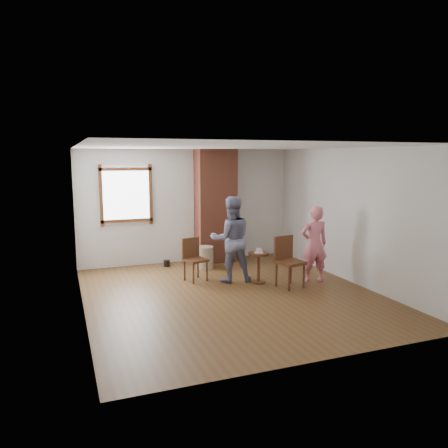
{
  "coord_description": "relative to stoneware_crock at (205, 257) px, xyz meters",
  "views": [
    {
      "loc": [
        -2.77,
        -6.95,
        2.43
      ],
      "look_at": [
        0.16,
        0.8,
        1.15
      ],
      "focal_mm": 35.0,
      "sensor_mm": 36.0,
      "label": 1
    }
  ],
  "objects": [
    {
      "name": "man",
      "position": [
        0.16,
        -1.16,
        0.6
      ],
      "size": [
        0.9,
        0.75,
        1.68
      ],
      "primitive_type": "imported",
      "rotation": [
        0.0,
        0.0,
        2.99
      ],
      "color": "#16173C",
      "rests_on": "ground"
    },
    {
      "name": "stoneware_crock",
      "position": [
        0.0,
        0.0,
        0.0
      ],
      "size": [
        0.46,
        0.46,
        0.48
      ],
      "primitive_type": "cylinder",
      "rotation": [
        0.0,
        0.0,
        0.24
      ],
      "color": "tan",
      "rests_on": "ground"
    },
    {
      "name": "dining_chair_right",
      "position": [
        1.03,
        -1.85,
        0.29
      ],
      "size": [
        0.53,
        0.53,
        0.95
      ],
      "rotation": [
        0.0,
        0.0,
        0.22
      ],
      "color": "#5A331B",
      "rests_on": "ground"
    },
    {
      "name": "cake_slice",
      "position": [
        0.63,
        -1.46,
        0.4
      ],
      "size": [
        0.08,
        0.07,
        0.06
      ],
      "primitive_type": "cube",
      "color": "white",
      "rests_on": "cake_plate"
    },
    {
      "name": "side_table",
      "position": [
        0.62,
        -1.46,
        0.16
      ],
      "size": [
        0.4,
        0.4,
        0.6
      ],
      "color": "#5A331B",
      "rests_on": "ground"
    },
    {
      "name": "person_pink",
      "position": [
        1.67,
        -1.74,
        0.51
      ],
      "size": [
        0.59,
        0.44,
        1.5
      ],
      "primitive_type": "imported",
      "rotation": [
        0.0,
        0.0,
        2.99
      ],
      "color": "#E57286",
      "rests_on": "ground"
    },
    {
      "name": "brick_chimney",
      "position": [
        0.45,
        0.54,
        1.06
      ],
      "size": [
        0.9,
        0.5,
        2.6
      ],
      "primitive_type": "cube",
      "color": "#A5533A",
      "rests_on": "ground"
    },
    {
      "name": "room_shell",
      "position": [
        -0.21,
        -1.36,
        1.57
      ],
      "size": [
        5.04,
        5.52,
        2.62
      ],
      "color": "silver",
      "rests_on": "ground"
    },
    {
      "name": "ground",
      "position": [
        -0.15,
        -1.96,
        -0.24
      ],
      "size": [
        5.5,
        5.5,
        0.0
      ],
      "primitive_type": "plane",
      "color": "brown",
      "rests_on": "ground"
    },
    {
      "name": "dining_chair_left",
      "position": [
        -0.5,
        -0.82,
        0.23
      ],
      "size": [
        0.49,
        0.49,
        0.84
      ],
      "rotation": [
        0.0,
        0.0,
        0.29
      ],
      "color": "#5A331B",
      "rests_on": "ground"
    },
    {
      "name": "cake_plate",
      "position": [
        0.62,
        -1.46,
        0.36
      ],
      "size": [
        0.18,
        0.18,
        0.01
      ],
      "primitive_type": "cylinder",
      "color": "white",
      "rests_on": "side_table"
    },
    {
      "name": "dark_pot",
      "position": [
        -0.75,
        0.44,
        -0.17
      ],
      "size": [
        0.18,
        0.18,
        0.14
      ],
      "primitive_type": "cylinder",
      "rotation": [
        0.0,
        0.0,
        -0.37
      ],
      "color": "black",
      "rests_on": "ground"
    }
  ]
}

